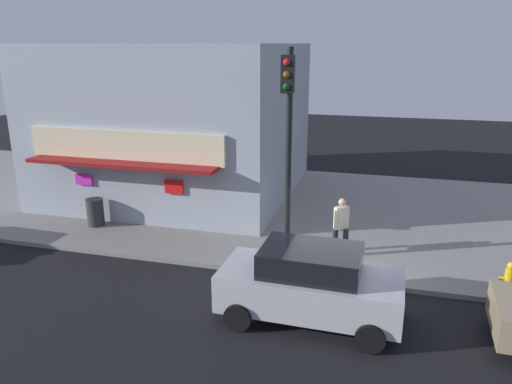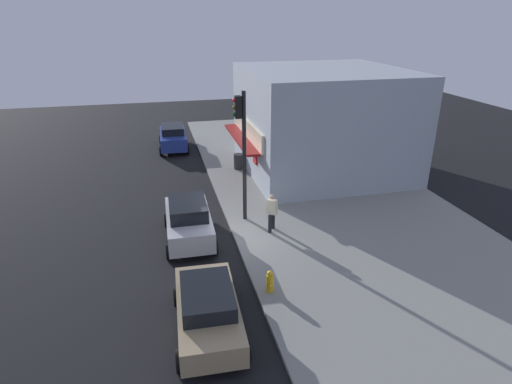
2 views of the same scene
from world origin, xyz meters
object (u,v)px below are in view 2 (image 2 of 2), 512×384
object	(u,v)px
pedestrian	(272,211)
parked_car_silver	(189,220)
traffic_light	(242,141)
fire_hydrant	(270,281)
trash_can	(238,161)
parked_car_blue	(173,137)
parked_car_tan	(208,309)

from	to	relation	value
pedestrian	parked_car_silver	bearing A→B (deg)	-95.03
traffic_light	fire_hydrant	size ratio (longest dim) A/B	7.22
trash_can	parked_car_blue	bearing A→B (deg)	-147.72
traffic_light	parked_car_blue	xyz separation A→B (m)	(-12.71, -2.44, -3.04)
pedestrian	parked_car_silver	xyz separation A→B (m)	(-0.32, -3.62, -0.19)
trash_can	parked_car_blue	size ratio (longest dim) A/B	0.22
trash_can	parked_car_blue	xyz separation A→B (m)	(-5.75, -3.63, 0.27)
pedestrian	parked_car_blue	size ratio (longest dim) A/B	0.40
trash_can	parked_car_blue	world-z (taller)	parked_car_blue
fire_hydrant	parked_car_silver	distance (m)	5.25
fire_hydrant	trash_can	world-z (taller)	trash_can
parked_car_tan	parked_car_blue	distance (m)	19.84
parked_car_tan	traffic_light	bearing A→B (deg)	159.87
traffic_light	trash_can	distance (m)	7.80
trash_can	parked_car_tan	bearing A→B (deg)	-15.12
parked_car_tan	parked_car_blue	size ratio (longest dim) A/B	0.98
trash_can	pedestrian	world-z (taller)	pedestrian
fire_hydrant	parked_car_blue	xyz separation A→B (m)	(-18.53, -2.15, 0.34)
traffic_light	parked_car_silver	xyz separation A→B (m)	(1.13, -2.62, -3.02)
trash_can	pedestrian	bearing A→B (deg)	-1.37
parked_car_blue	parked_car_silver	xyz separation A→B (m)	(13.84, -0.19, 0.02)
traffic_light	pedestrian	distance (m)	3.33
parked_car_blue	parked_car_silver	distance (m)	13.84
parked_car_tan	parked_car_blue	world-z (taller)	parked_car_blue
parked_car_blue	trash_can	bearing A→B (deg)	32.28
parked_car_blue	traffic_light	bearing A→B (deg)	10.85
traffic_light	pedestrian	bearing A→B (deg)	34.49
fire_hydrant	parked_car_blue	bearing A→B (deg)	-173.39
parked_car_tan	pedestrian	bearing A→B (deg)	147.60
fire_hydrant	trash_can	distance (m)	12.87
parked_car_tan	parked_car_blue	bearing A→B (deg)	179.49
traffic_light	parked_car_tan	size ratio (longest dim) A/B	1.39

